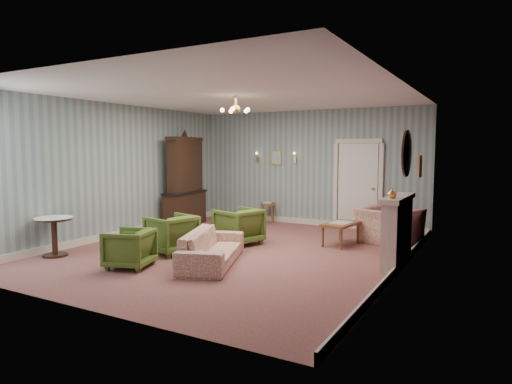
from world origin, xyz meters
The scene contains 27 objects.
floor centered at (0.00, 0.00, 0.00)m, with size 7.00×7.00×0.00m, color #925B55.
ceiling centered at (0.00, 0.00, 2.90)m, with size 7.00×7.00×0.00m, color white.
wall_back centered at (0.00, 3.50, 1.45)m, with size 6.00×6.00×0.00m, color gray.
wall_front centered at (0.00, -3.50, 1.45)m, with size 6.00×6.00×0.00m, color gray.
wall_left centered at (-3.00, 0.00, 1.45)m, with size 7.00×7.00×0.00m, color gray.
wall_right centered at (3.00, 0.00, 1.45)m, with size 7.00×7.00×0.00m, color gray.
wall_right_floral centered at (2.98, 0.00, 1.45)m, with size 7.00×7.00×0.00m, color #BA5D6F.
door centered at (1.30, 3.46, 1.08)m, with size 1.12×0.12×2.16m, color white, non-canonical shape.
olive_chair_a centered at (-0.91, -1.84, 0.35)m, with size 0.68×0.63×0.69m, color #4E6A25.
olive_chair_b centered at (-0.97, -0.71, 0.39)m, with size 0.77×0.72×0.79m, color #4E6A25.
olive_chair_c centered at (-0.29, 0.56, 0.40)m, with size 0.78×0.73×0.81m, color #4E6A25.
sofa_chintz centered at (0.13, -0.98, 0.37)m, with size 1.91×0.56×0.75m, color #A54742.
wingback_chair centered at (2.34, 2.12, 0.49)m, with size 1.12×0.73×0.98m, color #A54742.
dresser centered at (-2.65, 1.84, 1.18)m, with size 0.49×1.42×2.36m, color black, non-canonical shape.
fireplace centered at (2.86, 0.40, 0.58)m, with size 0.30×1.40×1.16m, color beige, non-canonical shape.
mantel_vase centered at (2.84, 0.00, 1.23)m, with size 0.15×0.15×0.15m, color gold.
oval_mirror centered at (2.96, 0.40, 1.85)m, with size 0.04×0.76×0.84m, color white, non-canonical shape.
framed_print centered at (2.97, 1.75, 1.60)m, with size 0.04×0.34×0.42m, color gold, non-canonical shape.
coffee_table centered at (1.55, 1.48, 0.23)m, with size 0.50×0.90×0.46m, color brown, non-canonical shape.
side_table_black centered at (2.65, 1.56, 0.30)m, with size 0.40×0.40×0.61m, color black, non-canonical shape.
pedestal_table centered at (-2.65, -1.92, 0.36)m, with size 0.65×0.65×0.71m, color black, non-canonical shape.
nesting_table centered at (-0.98, 3.15, 0.28)m, with size 0.34×0.43×0.57m, color brown, non-canonical shape.
gilt_mirror_back centered at (-0.90, 3.46, 1.70)m, with size 0.28×0.06×0.36m, color gold, non-canonical shape.
sconce_left centered at (-1.45, 3.44, 1.70)m, with size 0.16×0.12×0.30m, color gold, non-canonical shape.
sconce_right centered at (-0.35, 3.44, 1.70)m, with size 0.16×0.12×0.30m, color gold, non-canonical shape.
chandelier centered at (0.00, 0.00, 2.63)m, with size 0.56×0.56×0.36m, color gold, non-canonical shape.
burgundy_cushion centered at (2.29, 1.97, 0.48)m, with size 0.38×0.10×0.38m, color maroon.
Camera 1 is at (4.32, -7.02, 1.91)m, focal length 31.17 mm.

